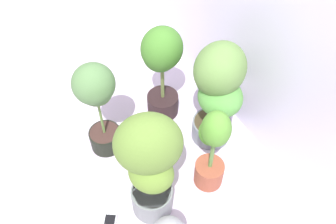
{
  "coord_description": "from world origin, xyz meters",
  "views": [
    {
      "loc": [
        1.27,
        -0.47,
        2.08
      ],
      "look_at": [
        0.01,
        0.21,
        0.45
      ],
      "focal_mm": 37.08,
      "sensor_mm": 36.0,
      "label": 1
    }
  ],
  "objects_px": {
    "potted_plant_back_left": "(162,64)",
    "potted_plant_back_right": "(212,147)",
    "potted_plant_front_right": "(149,160)",
    "potted_plant_front_left": "(97,100)",
    "hygrometer_box": "(110,220)",
    "potted_plant_back_center": "(217,87)"
  },
  "relations": [
    {
      "from": "potted_plant_front_left",
      "to": "potted_plant_front_right",
      "type": "bearing_deg",
      "value": 7.02
    },
    {
      "from": "potted_plant_back_right",
      "to": "potted_plant_front_left",
      "type": "height_order",
      "value": "potted_plant_front_left"
    },
    {
      "from": "potted_plant_back_left",
      "to": "potted_plant_front_left",
      "type": "xyz_separation_m",
      "value": [
        0.1,
        -0.52,
        -0.01
      ]
    },
    {
      "from": "potted_plant_back_center",
      "to": "potted_plant_front_left",
      "type": "xyz_separation_m",
      "value": [
        -0.31,
        -0.71,
        -0.05
      ]
    },
    {
      "from": "hygrometer_box",
      "to": "potted_plant_back_center",
      "type": "bearing_deg",
      "value": -131.56
    },
    {
      "from": "hygrometer_box",
      "to": "potted_plant_front_left",
      "type": "bearing_deg",
      "value": -77.73
    },
    {
      "from": "potted_plant_back_left",
      "to": "potted_plant_back_right",
      "type": "bearing_deg",
      "value": -2.21
    },
    {
      "from": "potted_plant_back_center",
      "to": "potted_plant_front_left",
      "type": "distance_m",
      "value": 0.77
    },
    {
      "from": "potted_plant_back_right",
      "to": "potted_plant_front_right",
      "type": "bearing_deg",
      "value": -90.71
    },
    {
      "from": "potted_plant_back_left",
      "to": "potted_plant_front_left",
      "type": "height_order",
      "value": "potted_plant_back_left"
    },
    {
      "from": "potted_plant_back_right",
      "to": "potted_plant_back_center",
      "type": "xyz_separation_m",
      "value": [
        -0.3,
        0.22,
        0.15
      ]
    },
    {
      "from": "potted_plant_front_right",
      "to": "potted_plant_back_right",
      "type": "relative_size",
      "value": 1.25
    },
    {
      "from": "potted_plant_front_right",
      "to": "potted_plant_front_left",
      "type": "distance_m",
      "value": 0.61
    },
    {
      "from": "potted_plant_front_right",
      "to": "potted_plant_front_left",
      "type": "xyz_separation_m",
      "value": [
        -0.6,
        -0.07,
        -0.06
      ]
    },
    {
      "from": "potted_plant_back_left",
      "to": "potted_plant_back_right",
      "type": "distance_m",
      "value": 0.72
    },
    {
      "from": "potted_plant_front_right",
      "to": "potted_plant_front_left",
      "type": "relative_size",
      "value": 1.11
    },
    {
      "from": "potted_plant_back_center",
      "to": "potted_plant_back_left",
      "type": "bearing_deg",
      "value": -155.03
    },
    {
      "from": "potted_plant_back_left",
      "to": "potted_plant_front_right",
      "type": "distance_m",
      "value": 0.83
    },
    {
      "from": "potted_plant_back_center",
      "to": "hygrometer_box",
      "type": "relative_size",
      "value": 7.57
    },
    {
      "from": "potted_plant_back_left",
      "to": "hygrometer_box",
      "type": "relative_size",
      "value": 7.09
    },
    {
      "from": "potted_plant_back_left",
      "to": "hygrometer_box",
      "type": "distance_m",
      "value": 1.1
    },
    {
      "from": "potted_plant_back_left",
      "to": "potted_plant_front_right",
      "type": "bearing_deg",
      "value": -32.34
    }
  ]
}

